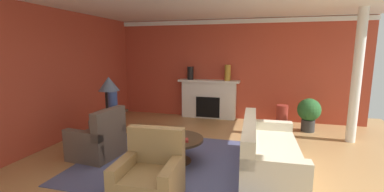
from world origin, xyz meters
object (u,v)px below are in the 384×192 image
at_px(armchair_facing_fireplace, 150,180).
at_px(table_lamp, 109,87).
at_px(armchair_near_window, 98,142).
at_px(vase_tall_corner, 282,115).
at_px(fireplace, 209,100).
at_px(vase_on_side_table, 113,102).
at_px(sofa, 267,154).
at_px(coffee_table, 176,144).
at_px(potted_plant, 309,112).
at_px(vase_mantel_right, 228,73).
at_px(side_table, 111,124).
at_px(vase_mantel_left, 190,73).

height_order(armchair_facing_fireplace, table_lamp, table_lamp).
relative_size(armchair_near_window, vase_tall_corner, 1.70).
bearing_deg(vase_tall_corner, armchair_near_window, -137.88).
height_order(fireplace, vase_on_side_table, vase_on_side_table).
height_order(fireplace, sofa, fireplace).
height_order(coffee_table, potted_plant, potted_plant).
xyz_separation_m(armchair_near_window, table_lamp, (-0.22, 0.80, 0.92)).
xyz_separation_m(vase_mantel_right, vase_on_side_table, (-2.03, -2.72, -0.44)).
bearing_deg(side_table, armchair_facing_fireplace, -47.22).
bearing_deg(vase_mantel_right, potted_plant, -16.06).
xyz_separation_m(fireplace, vase_mantel_left, (-0.55, -0.05, 0.79)).
bearing_deg(fireplace, vase_mantel_left, -174.88).
bearing_deg(armchair_facing_fireplace, vase_mantel_right, 84.90).
relative_size(fireplace, vase_tall_corner, 3.22).
height_order(vase_mantel_left, vase_mantel_right, vase_mantel_right).
bearing_deg(vase_mantel_right, vase_mantel_left, 180.00).
bearing_deg(vase_mantel_left, vase_on_side_table, -108.96).
bearing_deg(armchair_near_window, table_lamp, 105.29).
distance_m(fireplace, potted_plant, 2.75).
height_order(vase_mantel_left, potted_plant, vase_mantel_left).
distance_m(side_table, vase_on_side_table, 0.56).
xyz_separation_m(armchair_near_window, vase_mantel_right, (1.96, 3.40, 1.06)).
distance_m(table_lamp, vase_tall_corner, 4.48).
bearing_deg(armchair_facing_fireplace, fireplace, 91.84).
height_order(fireplace, armchair_facing_fireplace, fireplace).
bearing_deg(fireplace, side_table, -121.69).
xyz_separation_m(vase_mantel_left, vase_on_side_table, (-0.93, -2.72, -0.41)).
xyz_separation_m(vase_mantel_left, potted_plant, (3.22, -0.61, -0.84)).
xyz_separation_m(sofa, armchair_facing_fireplace, (-1.51, -1.34, 0.01)).
xyz_separation_m(armchair_facing_fireplace, vase_on_side_table, (-1.63, 1.80, 0.62)).
xyz_separation_m(armchair_facing_fireplace, coffee_table, (-0.08, 1.30, 0.03)).
relative_size(armchair_facing_fireplace, potted_plant, 1.14).
distance_m(sofa, armchair_near_window, 3.08).
relative_size(coffee_table, potted_plant, 1.20).
relative_size(table_lamp, vase_mantel_left, 1.98).
distance_m(sofa, vase_on_side_table, 3.24).
distance_m(table_lamp, vase_mantel_right, 3.39).
bearing_deg(coffee_table, vase_on_side_table, 161.95).
height_order(armchair_facing_fireplace, potted_plant, armchair_facing_fireplace).
height_order(armchair_near_window, armchair_facing_fireplace, same).
bearing_deg(vase_mantel_right, armchair_facing_fireplace, -95.10).
height_order(vase_mantel_right, potted_plant, vase_mantel_right).
distance_m(table_lamp, potted_plant, 4.79).
bearing_deg(fireplace, vase_tall_corner, -8.24).
height_order(armchair_facing_fireplace, vase_mantel_left, vase_mantel_left).
bearing_deg(fireplace, armchair_facing_fireplace, -88.16).
relative_size(fireplace, armchair_facing_fireplace, 1.89).
height_order(sofa, table_lamp, table_lamp).
bearing_deg(side_table, vase_mantel_left, 67.35).
distance_m(side_table, table_lamp, 0.82).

